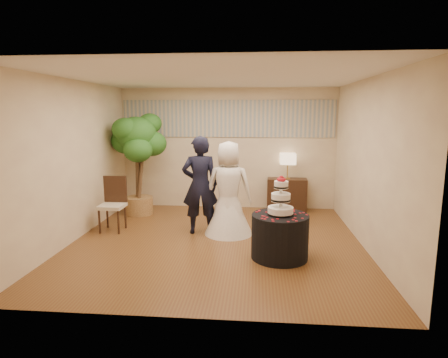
# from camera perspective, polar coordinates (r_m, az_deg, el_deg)

# --- Properties ---
(floor) EXTENTS (5.00, 5.00, 0.00)m
(floor) POSITION_cam_1_polar(r_m,az_deg,el_deg) (6.66, -1.18, -9.53)
(floor) COLOR brown
(floor) RESTS_ON ground
(ceiling) EXTENTS (5.00, 5.00, 0.00)m
(ceiling) POSITION_cam_1_polar(r_m,az_deg,el_deg) (6.30, -1.27, 15.24)
(ceiling) COLOR white
(ceiling) RESTS_ON wall_back
(wall_back) EXTENTS (5.00, 0.06, 2.80)m
(wall_back) POSITION_cam_1_polar(r_m,az_deg,el_deg) (8.80, 0.55, 4.62)
(wall_back) COLOR beige
(wall_back) RESTS_ON ground
(wall_front) EXTENTS (5.00, 0.06, 2.80)m
(wall_front) POSITION_cam_1_polar(r_m,az_deg,el_deg) (3.89, -5.23, -2.29)
(wall_front) COLOR beige
(wall_front) RESTS_ON ground
(wall_left) EXTENTS (0.06, 5.00, 2.80)m
(wall_left) POSITION_cam_1_polar(r_m,az_deg,el_deg) (7.05, -21.88, 2.56)
(wall_left) COLOR beige
(wall_left) RESTS_ON ground
(wall_right) EXTENTS (0.06, 5.00, 2.80)m
(wall_right) POSITION_cam_1_polar(r_m,az_deg,el_deg) (6.55, 21.10, 2.09)
(wall_right) COLOR beige
(wall_right) RESTS_ON ground
(mural_border) EXTENTS (4.90, 0.02, 0.85)m
(mural_border) POSITION_cam_1_polar(r_m,az_deg,el_deg) (8.74, 0.55, 9.18)
(mural_border) COLOR #A7A89C
(mural_border) RESTS_ON wall_back
(groom) EXTENTS (0.73, 0.55, 1.82)m
(groom) POSITION_cam_1_polar(r_m,az_deg,el_deg) (6.93, -3.67, -0.95)
(groom) COLOR black
(groom) RESTS_ON floor
(bride) EXTENTS (0.94, 0.94, 1.73)m
(bride) POSITION_cam_1_polar(r_m,az_deg,el_deg) (6.87, 0.71, -1.41)
(bride) COLOR white
(bride) RESTS_ON floor
(cake_table) EXTENTS (1.06, 1.06, 0.69)m
(cake_table) POSITION_cam_1_polar(r_m,az_deg,el_deg) (5.91, 8.50, -8.65)
(cake_table) COLOR black
(cake_table) RESTS_ON floor
(wedding_cake) EXTENTS (0.40, 0.40, 0.61)m
(wedding_cake) POSITION_cam_1_polar(r_m,az_deg,el_deg) (5.74, 8.66, -2.49)
(wedding_cake) COLOR white
(wedding_cake) RESTS_ON cake_table
(console) EXTENTS (0.91, 0.44, 0.75)m
(console) POSITION_cam_1_polar(r_m,az_deg,el_deg) (8.76, 9.54, -2.35)
(console) COLOR black
(console) RESTS_ON floor
(table_lamp) EXTENTS (0.35, 0.35, 0.58)m
(table_lamp) POSITION_cam_1_polar(r_m,az_deg,el_deg) (8.64, 9.67, 1.95)
(table_lamp) COLOR beige
(table_lamp) RESTS_ON console
(ficus_tree) EXTENTS (1.49, 1.49, 2.27)m
(ficus_tree) POSITION_cam_1_polar(r_m,az_deg,el_deg) (8.40, -13.04, 2.29)
(ficus_tree) COLOR #27601E
(ficus_tree) RESTS_ON floor
(side_chair) EXTENTS (0.48, 0.50, 1.03)m
(side_chair) POSITION_cam_1_polar(r_m,az_deg,el_deg) (7.42, -16.71, -3.74)
(side_chair) COLOR black
(side_chair) RESTS_ON floor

